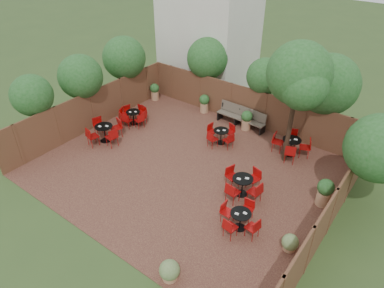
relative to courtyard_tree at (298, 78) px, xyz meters
The scene contains 13 objects.
ground 5.87m from the courtyard_tree, 133.99° to the right, with size 80.00×80.00×0.00m, color #354F23.
courtyard_paving 5.86m from the courtyard_tree, 133.99° to the right, with size 12.00×10.00×0.02m, color #3E1C19.
fence_back 4.61m from the courtyard_tree, 148.12° to the left, with size 12.00×0.08×2.00m, color #4D2D1C.
fence_left 9.99m from the courtyard_tree, 160.89° to the right, with size 0.08×10.00×2.00m, color #4D2D1C.
fence_right 5.23m from the courtyard_tree, 46.32° to the right, with size 0.08×10.00×2.00m, color #4D2D1C.
neighbour_building 8.96m from the courtyard_tree, 147.03° to the left, with size 5.00×4.00×8.00m, color silver.
overhang_foliage 3.93m from the courtyard_tree, behind, with size 15.54×10.62×2.78m.
courtyard_tree is the anchor object (origin of this frame).
park_bench_left 5.17m from the courtyard_tree, 157.16° to the left, with size 1.66×0.57×1.02m.
park_bench_right 4.52m from the courtyard_tree, 149.49° to the left, with size 1.65×0.65×1.00m.
bistro_tables 5.38m from the courtyard_tree, 148.42° to the right, with size 9.68×6.86×0.95m.
planters 4.48m from the courtyard_tree, behind, with size 11.61×3.95×1.14m.
low_shrubs 7.86m from the courtyard_tree, 81.33° to the right, with size 3.02×3.79×0.69m.
Camera 1 is at (7.43, -9.60, 9.34)m, focal length 33.17 mm.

